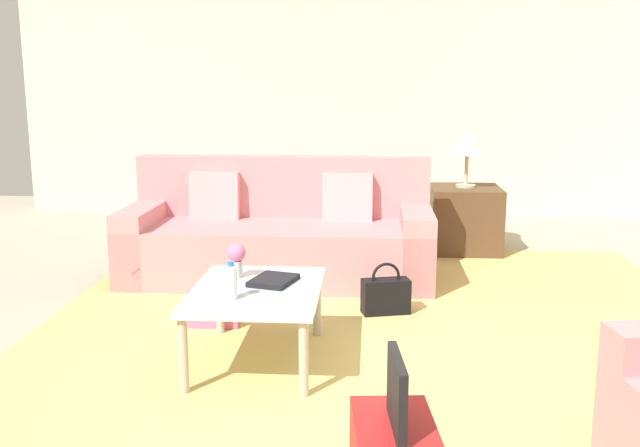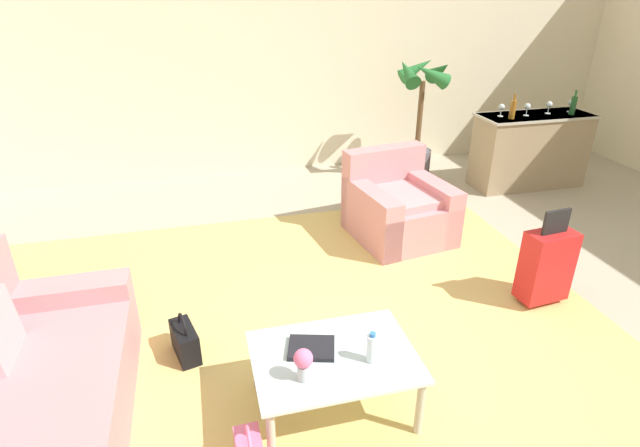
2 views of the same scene
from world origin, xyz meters
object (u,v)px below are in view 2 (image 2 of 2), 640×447
Objects in this scene: coffee_table_book at (311,348)px; couch at (0,444)px; flower_vase at (303,362)px; wine_glass_rightmost at (571,103)px; suitcase_red at (546,265)px; armchair at (396,209)px; wine_bottle_amber at (513,109)px; potted_palm at (420,115)px; wine_glass_left_of_centre at (527,107)px; water_bottle at (372,348)px; bar_console at (530,149)px; wine_glass_leftmost at (502,108)px; coffee_table at (334,362)px; wine_bottle_green at (573,105)px; wine_glass_right_of_centre at (549,105)px; handbag_black at (185,341)px.

couch is at bearing -157.80° from coffee_table_book.
flower_vase is (-0.10, -0.23, 0.11)m from coffee_table_book.
wine_glass_rightmost is at bearing 29.04° from couch.
suitcase_red is at bearing -129.51° from wine_glass_rightmost.
armchair is at bearing 72.12° from coffee_table_book.
wine_bottle_amber is 1.14m from potted_palm.
water_bottle is at bearing -134.57° from wine_glass_left_of_centre.
flower_vase is 5.36m from wine_glass_rightmost.
wine_glass_rightmost is (4.22, 3.27, 0.49)m from flower_vase.
bar_console is 9.42× the size of wine_glass_leftmost.
wine_glass_leftmost is at bearing 46.15° from coffee_table.
flower_vase is at bearing -142.80° from wine_bottle_green.
coffee_table is at bearing -160.71° from suitcase_red.
couch is at bearing -148.23° from wine_glass_left_of_centre.
wine_bottle_amber is 0.85m from wine_bottle_green.
bar_console is 0.72m from wine_bottle_amber.
wine_glass_leftmost is at bearing 116.02° from wine_bottle_amber.
wine_glass_right_of_centre is 0.43× the size of handbag_black.
suitcase_red is at bearing -124.66° from wine_glass_right_of_centre.
coffee_table is 4.34m from wine_bottle_amber.
wine_glass_rightmost is at bearing 50.49° from suitcase_red.
wine_glass_rightmost is 3.21m from suitcase_red.
wine_bottle_amber is (3.29, 3.14, 0.50)m from flower_vase.
wine_bottle_green reaches higher than wine_glass_rightmost.
bar_console is at bearing 13.89° from wine_bottle_amber.
couch is 6.09m from wine_glass_left_of_centre.
coffee_table_book is 5.02m from wine_bottle_green.
handbag_black is at bearing -154.03° from wine_glass_rightmost.
wine_glass_right_of_centre and wine_glass_rightmost have the same top height.
coffee_table is 0.32m from flower_vase.
water_bottle is 0.68× the size of wine_bottle_amber.
wine_glass_leftmost is at bearing 45.46° from flower_vase.
wine_glass_right_of_centre is at bearing 4.50° from wine_glass_left_of_centre.
coffee_table_book is at bearing -141.34° from wine_glass_right_of_centre.
wine_glass_rightmost is 0.18× the size of suitcase_red.
wine_bottle_green is at bearing 37.36° from coffee_table.
armchair is at bearing -158.46° from wine_glass_right_of_centre.
potted_palm reaches higher than wine_bottle_amber.
wine_glass_leftmost reaches higher than armchair.
coffee_table is 6.34× the size of wine_glass_leftmost.
bar_console is 4.85× the size of wine_bottle_amber.
coffee_table is at bearing -17.59° from coffee_table_book.
potted_palm reaches higher than handbag_black.
wine_glass_leftmost reaches higher than coffee_table.
coffee_table_book is at bearing -122.66° from potted_palm.
wine_glass_left_of_centre is (3.45, 3.00, 0.60)m from coffee_table_book.
coffee_table is 2.12m from suitcase_red.
armchair is 6.93× the size of wine_glass_left_of_centre.
suitcase_red is 3.05m from potted_palm.
wine_glass_right_of_centre is 3.01m from suitcase_red.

